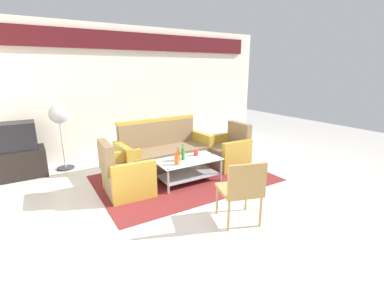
{
  "coord_description": "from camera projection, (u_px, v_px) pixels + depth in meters",
  "views": [
    {
      "loc": [
        -2.28,
        -3.0,
        1.88
      ],
      "look_at": [
        0.06,
        0.85,
        0.65
      ],
      "focal_mm": 25.46,
      "sensor_mm": 36.0,
      "label": 1
    }
  ],
  "objects": [
    {
      "name": "tv_stand",
      "position": [
        21.0,
        163.0,
        4.89
      ],
      "size": [
        0.8,
        0.5,
        0.52
      ],
      "primitive_type": "cube",
      "color": "black",
      "rests_on": "ground"
    },
    {
      "name": "armchair_left",
      "position": [
        126.0,
        176.0,
        4.23
      ],
      "size": [
        0.73,
        0.79,
        0.85
      ],
      "rotation": [
        0.0,
        0.0,
        -1.61
      ],
      "color": "#7F6647",
      "rests_on": "rug"
    },
    {
      "name": "bottle_brown",
      "position": [
        178.0,
        156.0,
        4.52
      ],
      "size": [
        0.07,
        0.07,
        0.23
      ],
      "color": "brown",
      "rests_on": "coffee_table"
    },
    {
      "name": "armchair_right",
      "position": [
        228.0,
        152.0,
        5.45
      ],
      "size": [
        0.7,
        0.76,
        0.85
      ],
      "rotation": [
        0.0,
        0.0,
        1.56
      ],
      "color": "#7F6647",
      "rests_on": "rug"
    },
    {
      "name": "bottle_orange",
      "position": [
        177.0,
        160.0,
        4.35
      ],
      "size": [
        0.07,
        0.07,
        0.22
      ],
      "color": "#D85919",
      "rests_on": "coffee_table"
    },
    {
      "name": "coffee_table",
      "position": [
        188.0,
        167.0,
        4.66
      ],
      "size": [
        1.1,
        0.6,
        0.4
      ],
      "color": "silver",
      "rests_on": "rug"
    },
    {
      "name": "cup",
      "position": [
        196.0,
        153.0,
        4.82
      ],
      "size": [
        0.08,
        0.08,
        0.1
      ],
      "primitive_type": "cylinder",
      "color": "red",
      "rests_on": "coffee_table"
    },
    {
      "name": "ground_plane",
      "position": [
        218.0,
        199.0,
        4.11
      ],
      "size": [
        14.0,
        14.0,
        0.0
      ],
      "primitive_type": "plane",
      "color": "beige"
    },
    {
      "name": "wall_back",
      "position": [
        140.0,
        88.0,
        6.24
      ],
      "size": [
        6.52,
        0.19,
        2.8
      ],
      "color": "silver",
      "rests_on": "ground"
    },
    {
      "name": "bottle_green",
      "position": [
        183.0,
        154.0,
        4.58
      ],
      "size": [
        0.06,
        0.06,
        0.28
      ],
      "color": "#2D8C38",
      "rests_on": "coffee_table"
    },
    {
      "name": "wicker_chair",
      "position": [
        242.0,
        187.0,
        3.32
      ],
      "size": [
        0.6,
        0.6,
        0.84
      ],
      "rotation": [
        0.0,
        0.0,
        -0.3
      ],
      "color": "#AD844C",
      "rests_on": "ground"
    },
    {
      "name": "rug",
      "position": [
        185.0,
        178.0,
        4.87
      ],
      "size": [
        2.98,
        2.02,
        0.01
      ],
      "primitive_type": "cube",
      "color": "maroon",
      "rests_on": "ground"
    },
    {
      "name": "couch",
      "position": [
        165.0,
        154.0,
        5.25
      ],
      "size": [
        1.83,
        0.82,
        0.96
      ],
      "rotation": [
        0.0,
        0.0,
        3.19
      ],
      "color": "#7F6647",
      "rests_on": "rug"
    },
    {
      "name": "pedestal_fan",
      "position": [
        59.0,
        118.0,
        5.09
      ],
      "size": [
        0.36,
        0.36,
        1.27
      ],
      "color": "#2D2D33",
      "rests_on": "ground"
    },
    {
      "name": "television",
      "position": [
        17.0,
        136.0,
        4.76
      ],
      "size": [
        0.6,
        0.45,
        0.48
      ],
      "rotation": [
        0.0,
        0.0,
        3.13
      ],
      "color": "black",
      "rests_on": "tv_stand"
    }
  ]
}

